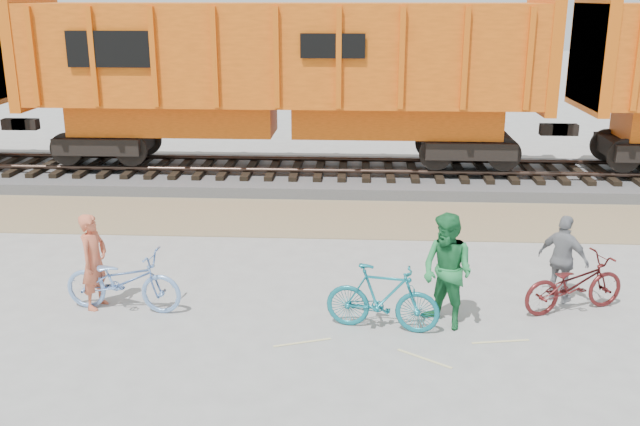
{
  "coord_description": "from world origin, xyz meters",
  "views": [
    {
      "loc": [
        -0.19,
        -10.49,
        5.03
      ],
      "look_at": [
        -0.86,
        1.5,
        1.35
      ],
      "focal_mm": 40.0,
      "sensor_mm": 36.0,
      "label": 1
    }
  ],
  "objects_px": {
    "hopper_car_center": "(283,73)",
    "bicycle_blue": "(123,281)",
    "bicycle_maroon": "(574,284)",
    "person_solo": "(94,261)",
    "person_man": "(447,271)",
    "person_woman": "(563,259)",
    "bicycle_teal": "(383,298)"
  },
  "relations": [
    {
      "from": "bicycle_maroon",
      "to": "person_solo",
      "type": "height_order",
      "value": "person_solo"
    },
    {
      "from": "bicycle_blue",
      "to": "hopper_car_center",
      "type": "bearing_deg",
      "value": -5.39
    },
    {
      "from": "bicycle_teal",
      "to": "person_solo",
      "type": "xyz_separation_m",
      "value": [
        -4.76,
        0.59,
        0.28
      ]
    },
    {
      "from": "person_solo",
      "to": "person_woman",
      "type": "relative_size",
      "value": 1.07
    },
    {
      "from": "person_woman",
      "to": "person_man",
      "type": "bearing_deg",
      "value": 68.64
    },
    {
      "from": "bicycle_blue",
      "to": "person_man",
      "type": "xyz_separation_m",
      "value": [
        5.26,
        -0.29,
        0.4
      ]
    },
    {
      "from": "hopper_car_center",
      "to": "bicycle_maroon",
      "type": "xyz_separation_m",
      "value": [
        5.67,
        -8.4,
        -2.52
      ]
    },
    {
      "from": "hopper_car_center",
      "to": "bicycle_teal",
      "type": "distance_m",
      "value": 9.92
    },
    {
      "from": "hopper_car_center",
      "to": "bicycle_maroon",
      "type": "height_order",
      "value": "hopper_car_center"
    },
    {
      "from": "person_solo",
      "to": "person_man",
      "type": "bearing_deg",
      "value": -81.17
    },
    {
      "from": "person_solo",
      "to": "hopper_car_center",
      "type": "bearing_deg",
      "value": -1.9
    },
    {
      "from": "bicycle_maroon",
      "to": "hopper_car_center",
      "type": "bearing_deg",
      "value": 13.45
    },
    {
      "from": "person_solo",
      "to": "person_woman",
      "type": "distance_m",
      "value": 7.86
    },
    {
      "from": "bicycle_teal",
      "to": "person_woman",
      "type": "relative_size",
      "value": 1.17
    },
    {
      "from": "bicycle_teal",
      "to": "person_solo",
      "type": "distance_m",
      "value": 4.8
    },
    {
      "from": "bicycle_teal",
      "to": "bicycle_maroon",
      "type": "xyz_separation_m",
      "value": [
        3.17,
        0.87,
        -0.05
      ]
    },
    {
      "from": "bicycle_teal",
      "to": "person_man",
      "type": "bearing_deg",
      "value": -68.1
    },
    {
      "from": "bicycle_teal",
      "to": "bicycle_maroon",
      "type": "height_order",
      "value": "bicycle_teal"
    },
    {
      "from": "hopper_car_center",
      "to": "bicycle_blue",
      "type": "xyz_separation_m",
      "value": [
        -1.76,
        -8.78,
        -2.48
      ]
    },
    {
      "from": "bicycle_teal",
      "to": "person_solo",
      "type": "height_order",
      "value": "person_solo"
    },
    {
      "from": "person_solo",
      "to": "bicycle_maroon",
      "type": "bearing_deg",
      "value": -75.28
    },
    {
      "from": "person_solo",
      "to": "person_man",
      "type": "distance_m",
      "value": 5.77
    },
    {
      "from": "bicycle_blue",
      "to": "person_woman",
      "type": "bearing_deg",
      "value": -77.98
    },
    {
      "from": "bicycle_blue",
      "to": "bicycle_teal",
      "type": "distance_m",
      "value": 4.29
    },
    {
      "from": "hopper_car_center",
      "to": "bicycle_teal",
      "type": "xyz_separation_m",
      "value": [
        2.5,
        -9.27,
        -2.47
      ]
    },
    {
      "from": "bicycle_blue",
      "to": "person_woman",
      "type": "xyz_separation_m",
      "value": [
        7.33,
        0.78,
        0.24
      ]
    },
    {
      "from": "bicycle_teal",
      "to": "person_solo",
      "type": "relative_size",
      "value": 1.1
    },
    {
      "from": "bicycle_maroon",
      "to": "person_woman",
      "type": "bearing_deg",
      "value": -6.54
    },
    {
      "from": "bicycle_blue",
      "to": "person_solo",
      "type": "height_order",
      "value": "person_solo"
    },
    {
      "from": "hopper_car_center",
      "to": "person_woman",
      "type": "relative_size",
      "value": 9.17
    },
    {
      "from": "bicycle_maroon",
      "to": "person_man",
      "type": "relative_size",
      "value": 1.0
    },
    {
      "from": "bicycle_teal",
      "to": "hopper_car_center",
      "type": "bearing_deg",
      "value": 25.67
    }
  ]
}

